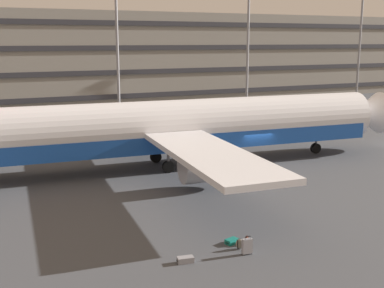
{
  "coord_description": "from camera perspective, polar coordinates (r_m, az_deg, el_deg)",
  "views": [
    {
      "loc": [
        -20.98,
        -33.11,
        9.78
      ],
      "look_at": [
        -7.38,
        -3.95,
        3.0
      ],
      "focal_mm": 46.19,
      "sensor_mm": 36.0,
      "label": 1
    }
  ],
  "objects": [
    {
      "name": "ground_plane",
      "position": [
        40.4,
        7.14,
        -2.2
      ],
      "size": [
        600.0,
        600.0,
        0.0
      ],
      "primitive_type": "plane",
      "color": "#424449"
    },
    {
      "name": "terminal_structure",
      "position": [
        81.91,
        -10.29,
        9.74
      ],
      "size": [
        138.73,
        18.62,
        13.94
      ],
      "color": "gray",
      "rests_on": "ground_plane"
    },
    {
      "name": "airliner",
      "position": [
        38.5,
        -2.22,
        1.86
      ],
      "size": [
        40.33,
        32.55,
        11.22
      ],
      "color": "silver",
      "rests_on": "ground_plane"
    },
    {
      "name": "light_mast_center_left",
      "position": [
        67.15,
        -8.7,
        13.66
      ],
      "size": [
        1.8,
        0.5,
        20.66
      ],
      "color": "gray",
      "rests_on": "ground_plane"
    },
    {
      "name": "light_mast_center_right",
      "position": [
        75.5,
        6.57,
        15.75
      ],
      "size": [
        1.8,
        0.5,
        26.4
      ],
      "color": "gray",
      "rests_on": "ground_plane"
    },
    {
      "name": "light_mast_right",
      "position": [
        88.64,
        18.91,
        12.51
      ],
      "size": [
        1.8,
        0.5,
        20.05
      ],
      "color": "gray",
      "rests_on": "ground_plane"
    },
    {
      "name": "suitcase_small",
      "position": [
        24.75,
        4.62,
        -11.12
      ],
      "size": [
        0.73,
        0.57,
        0.24
      ],
      "color": "#147266",
      "rests_on": "ground_plane"
    },
    {
      "name": "suitcase_teal",
      "position": [
        22.73,
        -0.76,
        -13.21
      ],
      "size": [
        0.8,
        0.48,
        0.27
      ],
      "color": "gray",
      "rests_on": "ground_plane"
    },
    {
      "name": "suitcase_upright",
      "position": [
        23.55,
        6.38,
        -11.64
      ],
      "size": [
        0.49,
        0.25,
        0.92
      ],
      "color": "gray",
      "rests_on": "ground_plane"
    },
    {
      "name": "backpack_orange",
      "position": [
        24.71,
        6.31,
        -10.97
      ],
      "size": [
        0.37,
        0.39,
        0.48
      ],
      "color": "#592619",
      "rests_on": "ground_plane"
    },
    {
      "name": "backpack_large",
      "position": [
        24.14,
        5.51,
        -11.42
      ],
      "size": [
        0.42,
        0.33,
        0.56
      ],
      "color": "gray",
      "rests_on": "ground_plane"
    }
  ]
}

